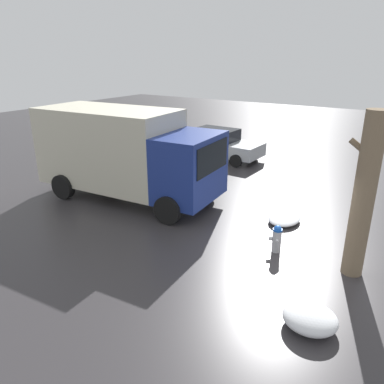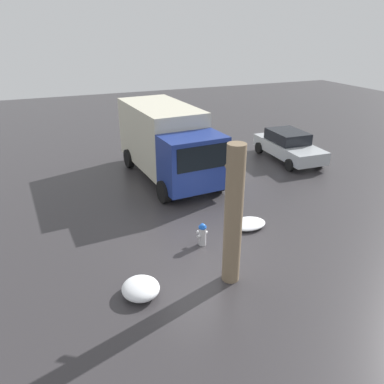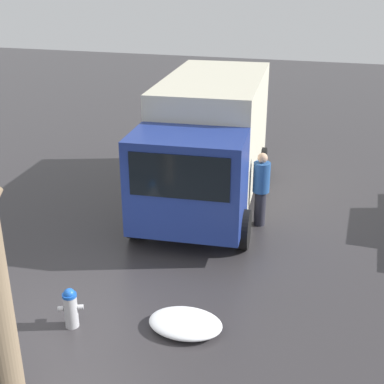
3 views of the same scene
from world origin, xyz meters
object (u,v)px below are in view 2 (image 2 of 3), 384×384
(fire_hydrant, at_px, (202,234))
(parked_car, at_px, (288,145))
(delivery_truck, at_px, (167,140))
(pedestrian, at_px, (210,159))
(tree_trunk, at_px, (233,216))

(fire_hydrant, height_order, parked_car, parked_car)
(fire_hydrant, relative_size, parked_car, 0.17)
(delivery_truck, height_order, pedestrian, delivery_truck)
(fire_hydrant, bearing_deg, parked_car, -75.62)
(tree_trunk, bearing_deg, parked_car, -43.60)
(tree_trunk, relative_size, parked_car, 0.89)
(pedestrian, bearing_deg, fire_hydrant, 83.80)
(tree_trunk, height_order, parked_car, tree_trunk)
(tree_trunk, xyz_separation_m, delivery_truck, (8.00, -0.91, -0.23))
(delivery_truck, distance_m, parked_car, 6.65)
(pedestrian, bearing_deg, delivery_truck, -16.44)
(tree_trunk, xyz_separation_m, parked_car, (7.86, -7.49, -1.21))
(fire_hydrant, xyz_separation_m, parked_car, (5.96, -7.50, 0.36))
(delivery_truck, distance_m, pedestrian, 2.13)
(tree_trunk, relative_size, delivery_truck, 0.57)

